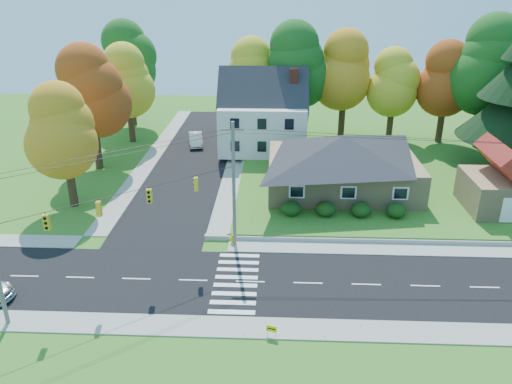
# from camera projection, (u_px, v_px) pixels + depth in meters

# --- Properties ---
(ground) EXTENTS (120.00, 120.00, 0.00)m
(ground) POSITION_uv_depth(u_px,v_px,m) (250.00, 282.00, 34.58)
(ground) COLOR #3D7923
(road_main) EXTENTS (90.00, 8.00, 0.02)m
(road_main) POSITION_uv_depth(u_px,v_px,m) (250.00, 282.00, 34.58)
(road_main) COLOR black
(road_main) RESTS_ON ground
(road_cross) EXTENTS (8.00, 44.00, 0.02)m
(road_cross) POSITION_uv_depth(u_px,v_px,m) (195.00, 157.00, 58.79)
(road_cross) COLOR black
(road_cross) RESTS_ON ground
(sidewalk_north) EXTENTS (90.00, 2.00, 0.08)m
(sidewalk_north) POSITION_uv_depth(u_px,v_px,m) (254.00, 246.00, 39.16)
(sidewalk_north) COLOR #9C9A90
(sidewalk_north) RESTS_ON ground
(sidewalk_south) EXTENTS (90.00, 2.00, 0.08)m
(sidewalk_south) POSITION_uv_depth(u_px,v_px,m) (246.00, 328.00, 29.97)
(sidewalk_south) COLOR #9C9A90
(sidewalk_south) RESTS_ON ground
(lawn) EXTENTS (30.00, 30.00, 0.50)m
(lawn) POSITION_uv_depth(u_px,v_px,m) (382.00, 173.00, 53.26)
(lawn) COLOR #3D7923
(lawn) RESTS_ON ground
(ranch_house) EXTENTS (14.60, 10.60, 5.40)m
(ranch_house) POSITION_uv_depth(u_px,v_px,m) (343.00, 162.00, 47.68)
(ranch_house) COLOR tan
(ranch_house) RESTS_ON lawn
(colonial_house) EXTENTS (10.40, 8.40, 9.60)m
(colonial_house) POSITION_uv_depth(u_px,v_px,m) (263.00, 116.00, 58.51)
(colonial_house) COLOR silver
(colonial_house) RESTS_ON lawn
(garage) EXTENTS (7.30, 6.30, 4.60)m
(garage) POSITION_uv_depth(u_px,v_px,m) (508.00, 184.00, 43.60)
(garage) COLOR tan
(garage) RESTS_ON lawn
(hedge_row) EXTENTS (10.70, 1.70, 1.27)m
(hedge_row) POSITION_uv_depth(u_px,v_px,m) (343.00, 209.00, 42.84)
(hedge_row) COLOR #163A10
(hedge_row) RESTS_ON lawn
(traffic_infrastructure) EXTENTS (38.10, 10.66, 10.00)m
(traffic_infrastructure) POSITION_uv_depth(u_px,v_px,m) (249.00, 206.00, 33.81)
(traffic_infrastructure) COLOR #666059
(traffic_infrastructure) RESTS_ON ground
(tree_lot_0) EXTENTS (6.72, 6.72, 12.51)m
(tree_lot_0) POSITION_uv_depth(u_px,v_px,m) (249.00, 75.00, 62.65)
(tree_lot_0) COLOR #3F2A19
(tree_lot_0) RESTS_ON lawn
(tree_lot_1) EXTENTS (7.84, 7.84, 14.60)m
(tree_lot_1) POSITION_uv_depth(u_px,v_px,m) (297.00, 66.00, 60.97)
(tree_lot_1) COLOR #3F2A19
(tree_lot_1) RESTS_ON lawn
(tree_lot_2) EXTENTS (7.28, 7.28, 13.56)m
(tree_lot_2) POSITION_uv_depth(u_px,v_px,m) (345.00, 70.00, 61.91)
(tree_lot_2) COLOR #3F2A19
(tree_lot_2) RESTS_ON lawn
(tree_lot_3) EXTENTS (6.16, 6.16, 11.47)m
(tree_lot_3) POSITION_uv_depth(u_px,v_px,m) (394.00, 83.00, 61.26)
(tree_lot_3) COLOR #3F2A19
(tree_lot_3) RESTS_ON lawn
(tree_lot_4) EXTENTS (6.72, 6.72, 12.51)m
(tree_lot_4) POSITION_uv_depth(u_px,v_px,m) (447.00, 79.00, 59.84)
(tree_lot_4) COLOR #3F2A19
(tree_lot_4) RESTS_ON lawn
(tree_lot_5) EXTENTS (8.40, 8.40, 15.64)m
(tree_lot_5) POSITION_uv_depth(u_px,v_px,m) (491.00, 65.00, 57.08)
(tree_lot_5) COLOR #3F2A19
(tree_lot_5) RESTS_ON lawn
(tree_west_0) EXTENTS (6.16, 6.16, 11.47)m
(tree_west_0) POSITION_uv_depth(u_px,v_px,m) (63.00, 131.00, 43.49)
(tree_west_0) COLOR #3F2A19
(tree_west_0) RESTS_ON ground
(tree_west_1) EXTENTS (7.28, 7.28, 13.56)m
(tree_west_1) POSITION_uv_depth(u_px,v_px,m) (90.00, 92.00, 52.20)
(tree_west_1) COLOR #3F2A19
(tree_west_1) RESTS_ON ground
(tree_west_2) EXTENTS (6.72, 6.72, 12.51)m
(tree_west_2) POSITION_uv_depth(u_px,v_px,m) (127.00, 81.00, 61.61)
(tree_west_2) COLOR #3F2A19
(tree_west_2) RESTS_ON ground
(tree_west_3) EXTENTS (7.84, 7.84, 14.60)m
(tree_west_3) POSITION_uv_depth(u_px,v_px,m) (128.00, 60.00, 68.53)
(tree_west_3) COLOR #3F2A19
(tree_west_3) RESTS_ON ground
(white_car) EXTENTS (2.53, 4.90, 1.54)m
(white_car) POSITION_uv_depth(u_px,v_px,m) (196.00, 139.00, 62.82)
(white_car) COLOR beige
(white_car) RESTS_ON road_cross
(fire_hydrant) EXTENTS (0.48, 0.37, 0.83)m
(fire_hydrant) POSITION_uv_depth(u_px,v_px,m) (232.00, 240.00, 39.37)
(fire_hydrant) COLOR #D8BF0F
(fire_hydrant) RESTS_ON ground
(yard_sign) EXTENTS (0.63, 0.21, 0.81)m
(yard_sign) POSITION_uv_depth(u_px,v_px,m) (271.00, 329.00, 29.01)
(yard_sign) COLOR black
(yard_sign) RESTS_ON ground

